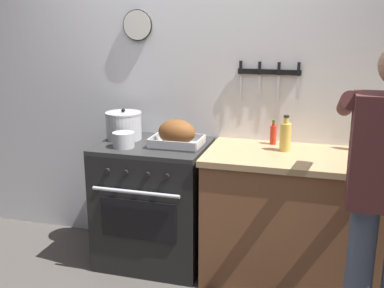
% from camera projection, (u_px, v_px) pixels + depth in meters
% --- Properties ---
extents(wall_back, '(6.00, 0.13, 2.60)m').
position_uv_depth(wall_back, '(196.00, 82.00, 3.47)').
color(wall_back, silver).
rests_on(wall_back, ground).
extents(counter_block, '(2.03, 0.65, 0.90)m').
position_uv_depth(counter_block, '(360.00, 225.00, 3.03)').
color(counter_block, brown).
rests_on(counter_block, ground).
extents(stove, '(0.76, 0.67, 0.90)m').
position_uv_depth(stove, '(154.00, 203.00, 3.41)').
color(stove, black).
rests_on(stove, ground).
extents(roasting_pan, '(0.35, 0.26, 0.19)m').
position_uv_depth(roasting_pan, '(177.00, 134.00, 3.20)').
color(roasting_pan, '#B7B7BC').
rests_on(roasting_pan, stove).
extents(stock_pot, '(0.26, 0.26, 0.23)m').
position_uv_depth(stock_pot, '(124.00, 126.00, 3.40)').
color(stock_pot, '#B7B7BC').
rests_on(stock_pot, stove).
extents(saucepan, '(0.15, 0.15, 0.11)m').
position_uv_depth(saucepan, '(123.00, 140.00, 3.19)').
color(saucepan, '#B7B7BC').
rests_on(saucepan, stove).
extents(cutting_board, '(0.36, 0.24, 0.02)m').
position_uv_depth(cutting_board, '(382.00, 160.00, 2.88)').
color(cutting_board, tan).
rests_on(cutting_board, counter_block).
extents(bottle_hot_sauce, '(0.04, 0.04, 0.17)m').
position_uv_depth(bottle_hot_sauce, '(273.00, 134.00, 3.26)').
color(bottle_hot_sauce, red).
rests_on(bottle_hot_sauce, counter_block).
extents(bottle_vinegar, '(0.06, 0.06, 0.27)m').
position_uv_depth(bottle_vinegar, '(358.00, 134.00, 3.10)').
color(bottle_vinegar, '#997F4C').
rests_on(bottle_vinegar, counter_block).
extents(bottle_cooking_oil, '(0.07, 0.07, 0.24)m').
position_uv_depth(bottle_cooking_oil, '(285.00, 136.00, 3.09)').
color(bottle_cooking_oil, gold).
rests_on(bottle_cooking_oil, counter_block).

